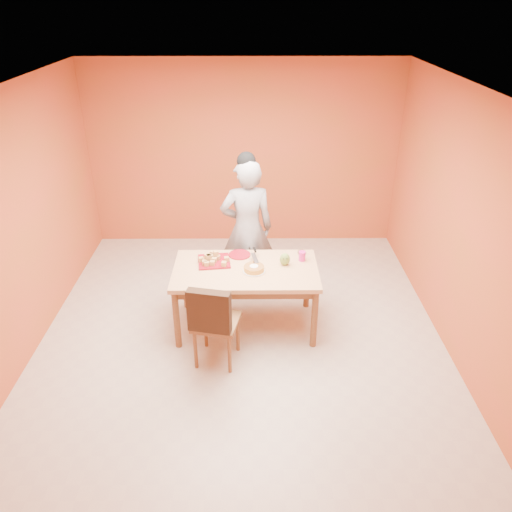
{
  "coord_description": "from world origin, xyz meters",
  "views": [
    {
      "loc": [
        0.13,
        -4.59,
        3.48
      ],
      "look_at": [
        0.16,
        0.3,
        0.86
      ],
      "focal_mm": 35.0,
      "sensor_mm": 36.0,
      "label": 1
    }
  ],
  "objects_px": {
    "egg_ornament": "(285,259)",
    "checker_tin": "(302,252)",
    "dining_chair": "(216,321)",
    "sponge_cake": "(254,268)",
    "pastry_platter": "(214,261)",
    "dining_table": "(246,276)",
    "magenta_glass": "(302,256)",
    "red_dinner_plate": "(240,255)",
    "person": "(247,229)"
  },
  "relations": [
    {
      "from": "red_dinner_plate",
      "to": "dining_table",
      "type": "bearing_deg",
      "value": -76.9
    },
    {
      "from": "egg_ornament",
      "to": "person",
      "type": "bearing_deg",
      "value": 100.29
    },
    {
      "from": "dining_chair",
      "to": "checker_tin",
      "type": "xyz_separation_m",
      "value": [
        0.95,
        0.97,
        0.27
      ]
    },
    {
      "from": "person",
      "to": "sponge_cake",
      "type": "relative_size",
      "value": 7.92
    },
    {
      "from": "magenta_glass",
      "to": "sponge_cake",
      "type": "bearing_deg",
      "value": -155.87
    },
    {
      "from": "dining_table",
      "to": "sponge_cake",
      "type": "relative_size",
      "value": 7.13
    },
    {
      "from": "red_dinner_plate",
      "to": "sponge_cake",
      "type": "distance_m",
      "value": 0.41
    },
    {
      "from": "sponge_cake",
      "to": "checker_tin",
      "type": "distance_m",
      "value": 0.69
    },
    {
      "from": "pastry_platter",
      "to": "person",
      "type": "bearing_deg",
      "value": 58.47
    },
    {
      "from": "red_dinner_plate",
      "to": "checker_tin",
      "type": "bearing_deg",
      "value": 2.78
    },
    {
      "from": "dining_chair",
      "to": "magenta_glass",
      "type": "xyz_separation_m",
      "value": [
        0.94,
        0.81,
        0.31
      ]
    },
    {
      "from": "person",
      "to": "checker_tin",
      "type": "relative_size",
      "value": 18.63
    },
    {
      "from": "dining_chair",
      "to": "red_dinner_plate",
      "type": "xyz_separation_m",
      "value": [
        0.22,
        0.94,
        0.26
      ]
    },
    {
      "from": "dining_table",
      "to": "magenta_glass",
      "type": "distance_m",
      "value": 0.68
    },
    {
      "from": "red_dinner_plate",
      "to": "egg_ornament",
      "type": "relative_size",
      "value": 1.74
    },
    {
      "from": "pastry_platter",
      "to": "red_dinner_plate",
      "type": "bearing_deg",
      "value": 30.12
    },
    {
      "from": "sponge_cake",
      "to": "egg_ornament",
      "type": "xyz_separation_m",
      "value": [
        0.34,
        0.14,
        0.04
      ]
    },
    {
      "from": "dining_table",
      "to": "magenta_glass",
      "type": "relative_size",
      "value": 14.36
    },
    {
      "from": "pastry_platter",
      "to": "checker_tin",
      "type": "bearing_deg",
      "value": 11.23
    },
    {
      "from": "pastry_platter",
      "to": "red_dinner_plate",
      "type": "height_order",
      "value": "pastry_platter"
    },
    {
      "from": "red_dinner_plate",
      "to": "magenta_glass",
      "type": "xyz_separation_m",
      "value": [
        0.71,
        -0.13,
        0.05
      ]
    },
    {
      "from": "red_dinner_plate",
      "to": "sponge_cake",
      "type": "xyz_separation_m",
      "value": [
        0.17,
        -0.38,
        0.03
      ]
    },
    {
      "from": "egg_ornament",
      "to": "checker_tin",
      "type": "relative_size",
      "value": 1.52
    },
    {
      "from": "red_dinner_plate",
      "to": "sponge_cake",
      "type": "height_order",
      "value": "sponge_cake"
    },
    {
      "from": "dining_chair",
      "to": "magenta_glass",
      "type": "height_order",
      "value": "dining_chair"
    },
    {
      "from": "red_dinner_plate",
      "to": "magenta_glass",
      "type": "height_order",
      "value": "magenta_glass"
    },
    {
      "from": "dining_chair",
      "to": "egg_ornament",
      "type": "relative_size",
      "value": 6.7
    },
    {
      "from": "egg_ornament",
      "to": "checker_tin",
      "type": "bearing_deg",
      "value": 29.49
    },
    {
      "from": "dining_chair",
      "to": "sponge_cake",
      "type": "height_order",
      "value": "dining_chair"
    },
    {
      "from": "person",
      "to": "magenta_glass",
      "type": "bearing_deg",
      "value": 130.28
    },
    {
      "from": "person",
      "to": "pastry_platter",
      "type": "relative_size",
      "value": 5.07
    },
    {
      "from": "sponge_cake",
      "to": "checker_tin",
      "type": "height_order",
      "value": "sponge_cake"
    },
    {
      "from": "sponge_cake",
      "to": "magenta_glass",
      "type": "distance_m",
      "value": 0.6
    },
    {
      "from": "person",
      "to": "red_dinner_plate",
      "type": "xyz_separation_m",
      "value": [
        -0.08,
        -0.43,
        -0.12
      ]
    },
    {
      "from": "dining_table",
      "to": "magenta_glass",
      "type": "bearing_deg",
      "value": 16.01
    },
    {
      "from": "pastry_platter",
      "to": "magenta_glass",
      "type": "height_order",
      "value": "magenta_glass"
    },
    {
      "from": "dining_table",
      "to": "dining_chair",
      "type": "distance_m",
      "value": 0.71
    },
    {
      "from": "checker_tin",
      "to": "person",
      "type": "bearing_deg",
      "value": 148.06
    },
    {
      "from": "sponge_cake",
      "to": "pastry_platter",
      "type": "bearing_deg",
      "value": 154.85
    },
    {
      "from": "dining_chair",
      "to": "red_dinner_plate",
      "type": "bearing_deg",
      "value": 88.58
    },
    {
      "from": "dining_table",
      "to": "checker_tin",
      "type": "distance_m",
      "value": 0.75
    },
    {
      "from": "egg_ornament",
      "to": "checker_tin",
      "type": "distance_m",
      "value": 0.35
    },
    {
      "from": "dining_table",
      "to": "sponge_cake",
      "type": "xyz_separation_m",
      "value": [
        0.09,
        -0.06,
        0.13
      ]
    },
    {
      "from": "dining_table",
      "to": "checker_tin",
      "type": "height_order",
      "value": "checker_tin"
    },
    {
      "from": "person",
      "to": "sponge_cake",
      "type": "xyz_separation_m",
      "value": [
        0.08,
        -0.81,
        -0.09
      ]
    },
    {
      "from": "dining_chair",
      "to": "checker_tin",
      "type": "relative_size",
      "value": 10.21
    },
    {
      "from": "magenta_glass",
      "to": "checker_tin",
      "type": "distance_m",
      "value": 0.17
    },
    {
      "from": "magenta_glass",
      "to": "checker_tin",
      "type": "xyz_separation_m",
      "value": [
        0.01,
        0.17,
        -0.04
      ]
    },
    {
      "from": "person",
      "to": "pastry_platter",
      "type": "height_order",
      "value": "person"
    },
    {
      "from": "pastry_platter",
      "to": "magenta_glass",
      "type": "relative_size",
      "value": 3.15
    }
  ]
}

